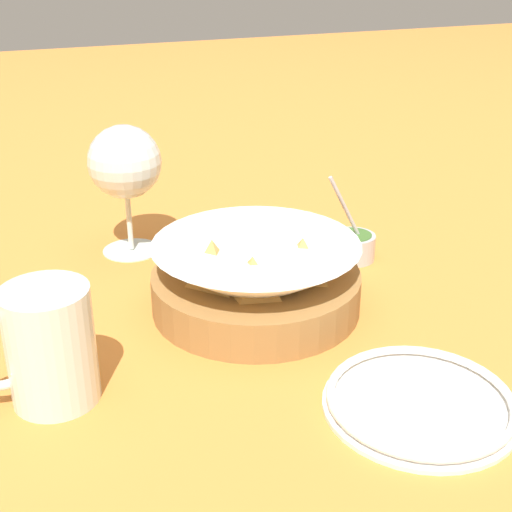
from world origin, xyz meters
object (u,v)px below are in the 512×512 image
object	(u,v)px
food_basket	(256,279)
side_plate	(420,401)
beer_mug	(49,350)
sauce_cup	(353,245)
wine_glass	(125,166)

from	to	relation	value
food_basket	side_plate	xyz separation A→B (m)	(-0.07, 0.22, -0.03)
food_basket	side_plate	world-z (taller)	food_basket
beer_mug	side_plate	xyz separation A→B (m)	(-0.30, 0.13, -0.04)
food_basket	sauce_cup	distance (m)	0.18
sauce_cup	side_plate	world-z (taller)	sauce_cup
food_basket	side_plate	distance (m)	0.24
sauce_cup	wine_glass	distance (m)	0.31
food_basket	sauce_cup	size ratio (longest dim) A/B	1.99
wine_glass	beer_mug	xyz separation A→B (m)	(0.14, 0.30, -0.07)
food_basket	side_plate	bearing A→B (deg)	106.82
wine_glass	sauce_cup	bearing A→B (deg)	153.58
sauce_cup	wine_glass	size ratio (longest dim) A/B	0.69
sauce_cup	beer_mug	distance (m)	0.43
side_plate	beer_mug	bearing A→B (deg)	-24.27
wine_glass	side_plate	xyz separation A→B (m)	(-0.16, 0.43, -0.11)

